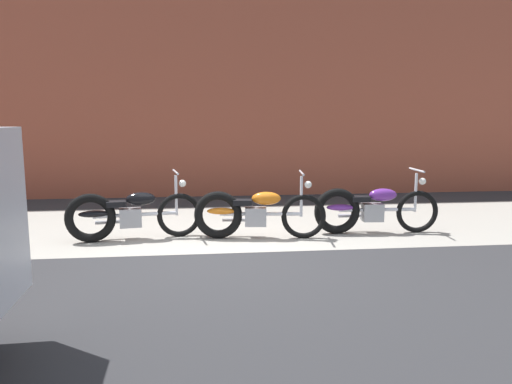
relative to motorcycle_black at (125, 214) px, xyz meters
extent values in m
plane|color=#2D2D30|center=(1.37, -0.91, -0.40)|extent=(80.00, 80.00, 0.00)
cube|color=#9E998E|center=(1.37, 0.84, -0.40)|extent=(36.00, 3.50, 0.01)
cube|color=brown|center=(1.37, 4.29, 2.23)|extent=(36.00, 0.50, 5.25)
torus|color=black|center=(0.80, 0.13, -0.06)|extent=(0.68, 0.19, 0.68)
torus|color=black|center=(-0.49, -0.08, -0.03)|extent=(0.74, 0.25, 0.73)
cylinder|color=silver|center=(0.16, 0.02, -0.02)|extent=(1.23, 0.26, 0.06)
cube|color=#99999E|center=(0.08, 0.01, -0.06)|extent=(0.35, 0.27, 0.28)
ellipsoid|color=black|center=(0.23, 0.04, 0.22)|extent=(0.47, 0.26, 0.20)
ellipsoid|color=black|center=(-0.44, -0.07, 0.03)|extent=(0.46, 0.25, 0.10)
cube|color=black|center=(-0.12, -0.02, 0.16)|extent=(0.31, 0.24, 0.08)
cylinder|color=silver|center=(0.76, 0.12, 0.25)|extent=(0.05, 0.05, 0.62)
cylinder|color=silver|center=(0.76, 0.12, 0.61)|extent=(0.13, 0.58, 0.03)
sphere|color=white|center=(0.86, 0.14, 0.43)|extent=(0.11, 0.11, 0.11)
cylinder|color=silver|center=(-0.18, 0.12, -0.14)|extent=(0.55, 0.15, 0.06)
torus|color=black|center=(2.68, -0.20, -0.06)|extent=(0.68, 0.15, 0.68)
torus|color=black|center=(1.39, -0.06, -0.03)|extent=(0.74, 0.21, 0.73)
cylinder|color=silver|center=(2.04, -0.13, -0.02)|extent=(1.23, 0.19, 0.06)
cube|color=#99999E|center=(1.96, -0.12, -0.06)|extent=(0.34, 0.25, 0.28)
ellipsoid|color=orange|center=(2.11, -0.14, 0.22)|extent=(0.46, 0.24, 0.20)
ellipsoid|color=orange|center=(1.44, -0.06, 0.03)|extent=(0.46, 0.23, 0.10)
cube|color=black|center=(1.76, -0.10, 0.16)|extent=(0.30, 0.23, 0.08)
cylinder|color=silver|center=(2.64, -0.20, 0.25)|extent=(0.05, 0.05, 0.62)
cylinder|color=silver|center=(2.64, -0.20, 0.61)|extent=(0.10, 0.58, 0.03)
sphere|color=white|center=(2.74, -0.21, 0.43)|extent=(0.11, 0.11, 0.11)
cylinder|color=silver|center=(1.73, 0.05, -0.14)|extent=(0.55, 0.12, 0.06)
torus|color=black|center=(4.57, -0.03, -0.06)|extent=(0.68, 0.11, 0.68)
torus|color=black|center=(3.27, 0.03, -0.03)|extent=(0.74, 0.16, 0.73)
cylinder|color=silver|center=(3.92, 0.00, -0.02)|extent=(1.24, 0.11, 0.06)
cube|color=#99999E|center=(3.84, 0.01, -0.06)|extent=(0.33, 0.23, 0.28)
ellipsoid|color=#6B2D93|center=(4.00, 0.00, 0.22)|extent=(0.45, 0.21, 0.20)
ellipsoid|color=#6B2D93|center=(3.32, 0.03, 0.03)|extent=(0.45, 0.20, 0.10)
cube|color=black|center=(3.64, 0.02, 0.16)|extent=(0.29, 0.21, 0.08)
cylinder|color=silver|center=(4.53, -0.03, 0.25)|extent=(0.05, 0.05, 0.62)
cylinder|color=silver|center=(4.53, -0.03, 0.61)|extent=(0.06, 0.58, 0.03)
sphere|color=white|center=(4.63, -0.03, 0.43)|extent=(0.11, 0.11, 0.11)
cylinder|color=silver|center=(3.60, 0.17, -0.14)|extent=(0.55, 0.09, 0.06)
camera|label=1|loc=(1.14, -7.30, 1.42)|focal=34.07mm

